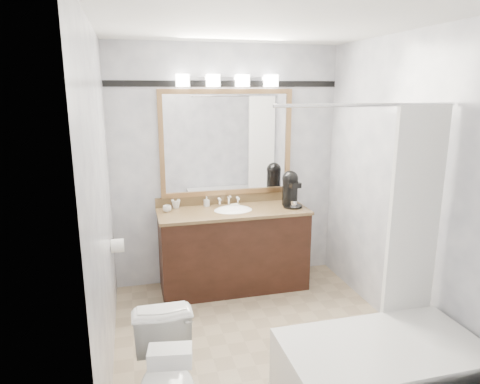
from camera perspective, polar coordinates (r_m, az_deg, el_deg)
name	(u,v)px	position (r m, az deg, el deg)	size (l,w,h in m)	color
room	(264,195)	(3.31, 3.19, -0.44)	(2.42, 2.62, 2.52)	#9C886A
vanity	(233,247)	(4.49, -0.91, -7.40)	(1.53, 0.58, 0.97)	black
mirror	(227,143)	(4.48, -1.76, 6.54)	(1.40, 0.04, 1.10)	#9C7246
vanity_light_bar	(228,80)	(4.40, -1.66, 14.67)	(1.02, 0.14, 0.12)	silver
accent_stripe	(226,84)	(4.46, -1.85, 14.23)	(2.40, 0.01, 0.06)	black
bathtub	(383,364)	(3.19, 18.51, -20.97)	(1.30, 0.75, 1.96)	white
tp_roll	(118,246)	(3.96, -16.02, -6.89)	(0.12, 0.12, 0.11)	white
toilet	(168,382)	(2.83, -9.64, -23.69)	(0.38, 0.67, 0.69)	white
tissue_box	(170,356)	(2.35, -9.30, -20.79)	(0.22, 0.12, 0.09)	white
coffee_maker	(290,188)	(4.48, 6.75, 0.52)	(0.19, 0.25, 0.38)	black
cup_left	(167,209)	(4.34, -9.70, -2.21)	(0.08, 0.08, 0.07)	white
cup_right	(176,204)	(4.47, -8.54, -1.58)	(0.09, 0.09, 0.09)	white
soap_bottle_a	(207,201)	(4.49, -4.48, -1.27)	(0.05, 0.05, 0.11)	white
soap_bar	(235,205)	(4.48, -0.70, -1.79)	(0.08, 0.05, 0.03)	beige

